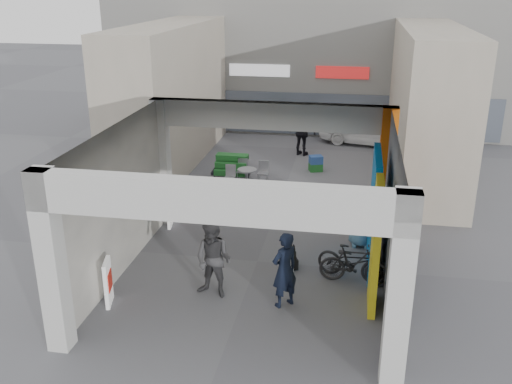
% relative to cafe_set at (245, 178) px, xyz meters
% --- Properties ---
extents(ground, '(90.00, 90.00, 0.00)m').
position_rel_cafe_set_xyz_m(ground, '(1.32, -5.27, -0.28)').
color(ground, '#57575C').
rests_on(ground, ground).
extents(arcade_canopy, '(6.40, 6.45, 6.40)m').
position_rel_cafe_set_xyz_m(arcade_canopy, '(1.86, -6.10, 2.02)').
color(arcade_canopy, '#B8B8B3').
rests_on(arcade_canopy, ground).
extents(far_building, '(18.00, 4.08, 8.00)m').
position_rel_cafe_set_xyz_m(far_building, '(1.32, 8.72, 3.71)').
color(far_building, silver).
rests_on(far_building, ground).
extents(plaza_bldg_left, '(2.00, 9.00, 5.00)m').
position_rel_cafe_set_xyz_m(plaza_bldg_left, '(-3.18, 2.23, 2.22)').
color(plaza_bldg_left, '#ADA08F').
rests_on(plaza_bldg_left, ground).
extents(plaza_bldg_right, '(2.00, 9.00, 5.00)m').
position_rel_cafe_set_xyz_m(plaza_bldg_right, '(5.82, 2.23, 2.22)').
color(plaza_bldg_right, '#ADA08F').
rests_on(plaza_bldg_right, ground).
extents(bollard_left, '(0.09, 0.09, 0.84)m').
position_rel_cafe_set_xyz_m(bollard_left, '(-0.34, -3.05, 0.14)').
color(bollard_left, '#93959B').
rests_on(bollard_left, ground).
extents(bollard_center, '(0.09, 0.09, 0.98)m').
position_rel_cafe_set_xyz_m(bollard_center, '(1.43, -3.06, 0.20)').
color(bollard_center, '#93959B').
rests_on(bollard_center, ground).
extents(bollard_right, '(0.09, 0.09, 0.93)m').
position_rel_cafe_set_xyz_m(bollard_right, '(3.03, -3.06, 0.18)').
color(bollard_right, '#93959B').
rests_on(bollard_right, ground).
extents(advert_board_near, '(0.21, 0.55, 1.00)m').
position_rel_cafe_set_xyz_m(advert_board_near, '(-1.42, -7.70, 0.22)').
color(advert_board_near, white).
rests_on(advert_board_near, ground).
extents(advert_board_far, '(0.18, 0.56, 1.00)m').
position_rel_cafe_set_xyz_m(advert_board_far, '(-1.42, -3.59, 0.22)').
color(advert_board_far, white).
rests_on(advert_board_far, ground).
extents(cafe_set, '(1.32, 1.07, 0.80)m').
position_rel_cafe_set_xyz_m(cafe_set, '(0.00, 0.00, 0.00)').
color(cafe_set, '#A3A3A8').
rests_on(cafe_set, ground).
extents(produce_stand, '(1.29, 0.70, 0.85)m').
position_rel_cafe_set_xyz_m(produce_stand, '(-0.59, 0.52, 0.05)').
color(produce_stand, black).
rests_on(produce_stand, ground).
extents(crate_stack, '(0.54, 0.48, 0.56)m').
position_rel_cafe_set_xyz_m(crate_stack, '(2.18, 1.97, -0.00)').
color(crate_stack, '#185421').
rests_on(crate_stack, ground).
extents(border_collie, '(0.25, 0.50, 0.69)m').
position_rel_cafe_set_xyz_m(border_collie, '(2.18, -5.53, -0.01)').
color(border_collie, black).
rests_on(border_collie, ground).
extents(man_with_dog, '(0.71, 0.71, 1.66)m').
position_rel_cafe_set_xyz_m(man_with_dog, '(2.21, -7.12, 0.55)').
color(man_with_dog, black).
rests_on(man_with_dog, ground).
extents(man_back_turned, '(0.97, 0.83, 1.71)m').
position_rel_cafe_set_xyz_m(man_back_turned, '(0.67, -6.98, 0.57)').
color(man_back_turned, '#3B3B3D').
rests_on(man_back_turned, ground).
extents(man_elderly, '(0.81, 0.54, 1.63)m').
position_rel_cafe_set_xyz_m(man_elderly, '(3.78, -3.93, 0.53)').
color(man_elderly, '#578AA9').
rests_on(man_elderly, ground).
extents(man_crates, '(1.17, 0.81, 1.85)m').
position_rel_cafe_set_xyz_m(man_crates, '(1.50, 3.83, 0.64)').
color(man_crates, black).
rests_on(man_crates, ground).
extents(bicycle_front, '(1.84, 1.18, 0.91)m').
position_rel_cafe_set_xyz_m(bicycle_front, '(3.62, -5.77, 0.17)').
color(bicycle_front, black).
rests_on(bicycle_front, ground).
extents(bicycle_rear, '(1.53, 0.44, 0.92)m').
position_rel_cafe_set_xyz_m(bicycle_rear, '(3.62, -5.88, 0.18)').
color(bicycle_rear, black).
rests_on(bicycle_rear, ground).
extents(white_van, '(3.97, 2.32, 1.27)m').
position_rel_cafe_set_xyz_m(white_van, '(3.93, 5.90, 0.35)').
color(white_van, white).
rests_on(white_van, ground).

